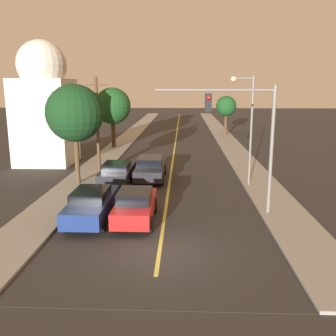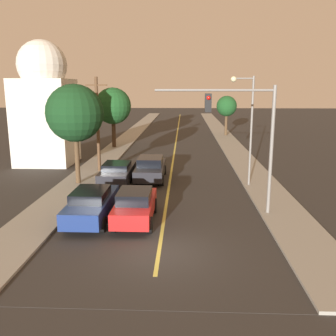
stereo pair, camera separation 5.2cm
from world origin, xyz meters
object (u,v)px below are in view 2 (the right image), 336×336
object	(u,v)px
car_outer_lane_second	(117,172)
streetlamp_right	(247,117)
tree_left_near	(113,106)
tree_left_far	(75,113)
car_near_lane_front	(135,205)
car_near_lane_second	(151,168)
traffic_signal_mast	(244,127)
tree_right_near	(227,106)
utility_pole_left	(98,123)
car_outer_lane_front	(92,204)
domed_building_left	(45,105)

from	to	relation	value
car_outer_lane_second	streetlamp_right	xyz separation A→B (m)	(8.47, -0.36, 3.82)
tree_left_near	tree_left_far	distance (m)	15.19
car_near_lane_front	car_near_lane_second	distance (m)	8.42
car_near_lane_front	tree_left_far	size ratio (longest dim) A/B	0.69
tree_left_near	tree_left_far	world-z (taller)	tree_left_far
car_outer_lane_second	traffic_signal_mast	size ratio (longest dim) A/B	0.73
tree_right_near	utility_pole_left	bearing A→B (deg)	-118.81
car_outer_lane_front	streetlamp_right	size ratio (longest dim) A/B	0.72
tree_left_near	car_outer_lane_second	bearing A→B (deg)	-78.66
car_near_lane_second	traffic_signal_mast	world-z (taller)	traffic_signal_mast
streetlamp_right	utility_pole_left	xyz separation A→B (m)	(-10.45, 3.67, -0.79)
car_near_lane_front	car_outer_lane_second	bearing A→B (deg)	106.51
streetlamp_right	tree_left_far	bearing A→B (deg)	-179.82
car_near_lane_second	traffic_signal_mast	size ratio (longest dim) A/B	0.80
car_near_lane_second	domed_building_left	bearing A→B (deg)	150.04
car_near_lane_second	domed_building_left	distance (m)	11.46
car_outer_lane_second	traffic_signal_mast	xyz separation A→B (m)	(7.47, -5.92, 3.77)
utility_pole_left	tree_left_far	distance (m)	3.87
car_near_lane_second	tree_right_near	world-z (taller)	tree_right_near
tree_right_near	tree_left_near	bearing A→B (deg)	-141.51
tree_right_near	car_outer_lane_front	bearing A→B (deg)	-107.26
car_outer_lane_front	traffic_signal_mast	bearing A→B (deg)	9.25
utility_pole_left	tree_left_near	distance (m)	11.54
car_outer_lane_front	tree_right_near	bearing A→B (deg)	72.74
tree_left_far	traffic_signal_mast	bearing A→B (deg)	-28.77
tree_left_near	tree_right_near	world-z (taller)	tree_left_near
utility_pole_left	tree_left_far	xyz separation A→B (m)	(-0.61, -3.70, 0.96)
car_outer_lane_front	domed_building_left	size ratio (longest dim) A/B	0.50
car_near_lane_second	car_outer_lane_second	distance (m)	2.44
utility_pole_left	tree_left_near	size ratio (longest dim) A/B	1.13
car_near_lane_second	car_outer_lane_front	bearing A→B (deg)	-104.66
streetlamp_right	tree_left_far	size ratio (longest dim) A/B	1.07
car_near_lane_second	streetlamp_right	distance (m)	7.48
tree_left_far	streetlamp_right	bearing A→B (deg)	0.18
tree_left_far	car_outer_lane_second	bearing A→B (deg)	8.76
car_near_lane_second	car_outer_lane_second	size ratio (longest dim) A/B	1.09
tree_left_near	traffic_signal_mast	bearing A→B (deg)	-63.24
tree_right_near	car_near_lane_front	bearing A→B (deg)	-103.63
car_near_lane_front	tree_left_far	distance (m)	9.24
car_outer_lane_second	utility_pole_left	distance (m)	4.90
traffic_signal_mast	tree_left_far	xyz separation A→B (m)	(-10.06, 5.52, 0.22)
streetlamp_right	traffic_signal_mast	bearing A→B (deg)	-100.20
car_near_lane_front	utility_pole_left	world-z (taller)	utility_pole_left
car_near_lane_second	tree_left_far	bearing A→B (deg)	-162.17
car_outer_lane_second	domed_building_left	bearing A→B (deg)	137.67
streetlamp_right	domed_building_left	distance (m)	17.01
car_outer_lane_front	tree_left_near	size ratio (longest dim) A/B	0.81
car_near_lane_front	car_outer_lane_second	world-z (taller)	car_near_lane_front
utility_pole_left	domed_building_left	distance (m)	6.14
car_near_lane_front	car_outer_lane_second	distance (m)	7.61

